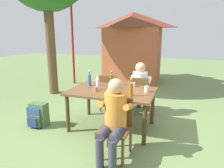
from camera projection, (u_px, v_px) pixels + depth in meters
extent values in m
plane|color=#6B844C|center=(112.00, 127.00, 3.98)|extent=(24.00, 24.00, 0.00)
cube|color=brown|center=(112.00, 91.00, 3.81)|extent=(1.58, 1.03, 0.04)
cylinder|color=#4C311A|center=(68.00, 114.00, 3.73)|extent=(0.07, 0.07, 0.71)
cylinder|color=#4C311A|center=(144.00, 125.00, 3.27)|extent=(0.07, 0.07, 0.71)
cylinder|color=#4C311A|center=(89.00, 99.00, 4.52)|extent=(0.07, 0.07, 0.71)
cylinder|color=#4C311A|center=(153.00, 107.00, 4.07)|extent=(0.07, 0.07, 0.71)
cube|color=brown|center=(140.00, 95.00, 4.58)|extent=(0.45, 0.45, 0.04)
cube|color=brown|center=(139.00, 88.00, 4.34)|extent=(0.42, 0.05, 0.42)
cylinder|color=brown|center=(149.00, 103.00, 4.76)|extent=(0.04, 0.04, 0.41)
cylinder|color=brown|center=(133.00, 101.00, 4.87)|extent=(0.04, 0.04, 0.41)
cylinder|color=brown|center=(147.00, 108.00, 4.41)|extent=(0.04, 0.04, 0.41)
cylinder|color=brown|center=(130.00, 106.00, 4.52)|extent=(0.04, 0.04, 0.41)
cube|color=brown|center=(115.00, 130.00, 2.94)|extent=(0.45, 0.45, 0.04)
cube|color=brown|center=(119.00, 110.00, 3.07)|extent=(0.42, 0.05, 0.42)
cylinder|color=brown|center=(97.00, 148.00, 2.89)|extent=(0.04, 0.04, 0.41)
cylinder|color=brown|center=(123.00, 153.00, 2.76)|extent=(0.04, 0.04, 0.41)
cylinder|color=brown|center=(108.00, 135.00, 3.24)|extent=(0.04, 0.04, 0.41)
cylinder|color=brown|center=(130.00, 140.00, 3.10)|extent=(0.04, 0.04, 0.41)
cube|color=brown|center=(110.00, 92.00, 4.81)|extent=(0.47, 0.47, 0.04)
cube|color=brown|center=(108.00, 85.00, 4.57)|extent=(0.42, 0.07, 0.42)
cylinder|color=brown|center=(120.00, 99.00, 5.00)|extent=(0.04, 0.04, 0.41)
cylinder|color=brown|center=(105.00, 98.00, 5.09)|extent=(0.04, 0.04, 0.41)
cylinder|color=brown|center=(116.00, 105.00, 4.64)|extent=(0.04, 0.04, 0.41)
cylinder|color=brown|center=(100.00, 103.00, 4.74)|extent=(0.04, 0.04, 0.41)
cylinder|color=white|center=(140.00, 84.00, 4.47)|extent=(0.32, 0.32, 0.52)
sphere|color=tan|center=(140.00, 68.00, 4.38)|extent=(0.22, 0.22, 0.22)
cylinder|color=#383847|center=(145.00, 93.00, 4.69)|extent=(0.14, 0.40, 0.14)
cylinder|color=#383847|center=(146.00, 100.00, 4.93)|extent=(0.11, 0.11, 0.45)
cylinder|color=white|center=(149.00, 81.00, 4.39)|extent=(0.09, 0.31, 0.16)
cylinder|color=#383847|center=(138.00, 92.00, 4.75)|extent=(0.14, 0.40, 0.14)
cylinder|color=#383847|center=(139.00, 99.00, 4.98)|extent=(0.11, 0.11, 0.45)
cylinder|color=white|center=(132.00, 80.00, 4.51)|extent=(0.09, 0.31, 0.16)
cylinder|color=orange|center=(116.00, 110.00, 2.92)|extent=(0.32, 0.32, 0.52)
sphere|color=tan|center=(116.00, 86.00, 2.83)|extent=(0.22, 0.22, 0.22)
cylinder|color=#383847|center=(105.00, 132.00, 2.83)|extent=(0.14, 0.40, 0.14)
cylinder|color=#383847|center=(100.00, 154.00, 2.70)|extent=(0.11, 0.11, 0.45)
cylinder|color=orange|center=(103.00, 104.00, 2.96)|extent=(0.09, 0.31, 0.16)
cylinder|color=#383847|center=(117.00, 134.00, 2.77)|extent=(0.14, 0.40, 0.14)
cylinder|color=#383847|center=(112.00, 157.00, 2.65)|extent=(0.11, 0.11, 0.45)
cylinder|color=orange|center=(129.00, 107.00, 2.84)|extent=(0.09, 0.31, 0.16)
cylinder|color=#996019|center=(131.00, 90.00, 3.42)|extent=(0.06, 0.06, 0.22)
cone|color=#996019|center=(131.00, 82.00, 3.39)|extent=(0.06, 0.06, 0.03)
cylinder|color=#996019|center=(131.00, 80.00, 3.39)|extent=(0.03, 0.03, 0.03)
cylinder|color=yellow|center=(131.00, 79.00, 3.38)|extent=(0.03, 0.03, 0.02)
cylinder|color=#566623|center=(112.00, 80.00, 4.13)|extent=(0.06, 0.06, 0.22)
cone|color=#566623|center=(112.00, 74.00, 4.09)|extent=(0.06, 0.06, 0.03)
cylinder|color=#566623|center=(112.00, 73.00, 4.09)|extent=(0.03, 0.03, 0.03)
cylinder|color=yellow|center=(112.00, 71.00, 4.08)|extent=(0.03, 0.03, 0.02)
cylinder|color=#2D56A3|center=(90.00, 80.00, 4.10)|extent=(0.06, 0.06, 0.23)
cone|color=#2D56A3|center=(89.00, 74.00, 4.06)|extent=(0.06, 0.06, 0.03)
cylinder|color=#2D56A3|center=(89.00, 72.00, 4.06)|extent=(0.03, 0.03, 0.03)
cylinder|color=yellow|center=(89.00, 71.00, 4.05)|extent=(0.03, 0.03, 0.03)
cylinder|color=white|center=(98.00, 84.00, 3.84)|extent=(0.06, 0.06, 0.20)
cone|color=white|center=(98.00, 78.00, 3.81)|extent=(0.06, 0.06, 0.03)
cylinder|color=white|center=(98.00, 77.00, 3.80)|extent=(0.03, 0.03, 0.03)
cylinder|color=yellow|center=(98.00, 75.00, 3.79)|extent=(0.03, 0.03, 0.02)
cylinder|color=#BC6B47|center=(96.00, 89.00, 3.73)|extent=(0.07, 0.07, 0.08)
cylinder|color=silver|center=(134.00, 85.00, 4.04)|extent=(0.07, 0.07, 0.08)
cylinder|color=white|center=(147.00, 89.00, 3.68)|extent=(0.08, 0.08, 0.11)
cylinder|color=#B2B7BC|center=(109.00, 92.00, 3.50)|extent=(0.07, 0.07, 0.10)
cube|color=#2D4784|center=(37.00, 116.00, 3.99)|extent=(0.30, 0.19, 0.40)
cube|color=navy|center=(33.00, 122.00, 3.89)|extent=(0.21, 0.06, 0.18)
cube|color=#47663D|center=(39.00, 115.00, 3.99)|extent=(0.34, 0.19, 0.47)
cube|color=#395130|center=(35.00, 121.00, 3.89)|extent=(0.24, 0.06, 0.21)
cylinder|color=brown|center=(51.00, 45.00, 5.90)|extent=(0.27, 0.27, 2.90)
cube|color=#B25638|center=(133.00, 55.00, 7.61)|extent=(1.92, 1.43, 1.98)
pyramid|color=brown|center=(134.00, 20.00, 7.30)|extent=(2.21, 1.64, 0.55)
cylinder|color=maroon|center=(73.00, 43.00, 7.13)|extent=(0.08, 0.08, 2.93)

